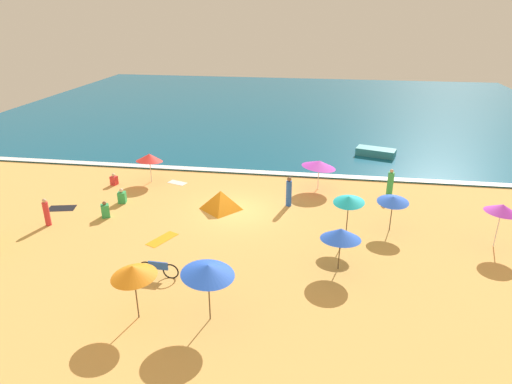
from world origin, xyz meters
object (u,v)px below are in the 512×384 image
beach_umbrella_0 (349,199)px  beach_umbrella_5 (341,234)px  beachgoer_4 (47,213)px  beach_umbrella_3 (319,164)px  beach_umbrella_6 (393,199)px  beach_tent (221,200)px  beachgoer_0 (390,183)px  beachgoer_1 (122,197)px  parked_bicycle (158,269)px  beachgoer_5 (289,192)px  beach_umbrella_8 (502,208)px  beach_umbrella_1 (133,271)px  small_boat_0 (376,152)px  beach_umbrella_4 (208,270)px  beachgoer_2 (114,180)px  beachgoer_3 (105,210)px  beach_umbrella_2 (149,158)px

beach_umbrella_0 → beach_umbrella_5: size_ratio=1.17×
beach_umbrella_5 → beachgoer_4: beach_umbrella_5 is taller
beach_umbrella_0 → beach_umbrella_3: bearing=103.5°
beach_umbrella_6 → beach_tent: 9.37m
beachgoer_0 → beachgoer_1: (-15.74, -3.62, -0.39)m
beach_umbrella_3 → parked_bicycle: bearing=-120.3°
beachgoer_5 → beach_umbrella_8: bearing=-17.8°
beach_umbrella_1 → beach_umbrella_3: size_ratio=0.83×
beach_umbrella_0 → beach_umbrella_3: 6.65m
beach_tent → small_boat_0: 14.76m
beach_umbrella_8 → beach_umbrella_5: bearing=-157.0°
beach_umbrella_1 → beach_umbrella_4: size_ratio=0.96×
beach_umbrella_1 → beach_umbrella_6: size_ratio=1.20×
beach_umbrella_5 → beachgoer_2: (-14.25, 8.02, -1.42)m
beachgoer_3 → parked_bicycle: bearing=-46.4°
beach_umbrella_2 → beach_umbrella_4: (7.29, -13.09, 0.47)m
beach_umbrella_3 → beach_umbrella_4: 14.00m
beach_umbrella_6 → small_boat_0: 12.43m
beach_umbrella_8 → beach_tent: size_ratio=1.15×
beach_umbrella_8 → beachgoer_0: bearing=126.0°
beach_umbrella_1 → beachgoer_0: (10.67, 13.50, -1.25)m
beach_umbrella_8 → beachgoer_5: (-10.23, 3.28, -1.18)m
beach_umbrella_4 → beach_umbrella_6: beach_umbrella_4 is taller
beach_umbrella_4 → beach_umbrella_6: (7.46, 8.39, -0.40)m
beach_umbrella_8 → parked_bicycle: 15.98m
beach_umbrella_0 → beach_umbrella_4: size_ratio=0.98×
beach_umbrella_3 → beach_umbrella_8: (8.60, -6.15, 0.36)m
beachgoer_5 → beach_umbrella_1: bearing=-113.1°
beach_umbrella_0 → beach_umbrella_1: bearing=-136.8°
beach_umbrella_6 → beachgoer_4: beach_umbrella_6 is taller
beach_umbrella_3 → beachgoer_4: (-14.02, -7.30, -0.94)m
beach_umbrella_6 → beachgoer_3: (-15.28, -0.79, -1.34)m
beach_umbrella_0 → beach_umbrella_8: 7.07m
beachgoer_0 → beachgoer_5: bearing=-157.0°
beach_tent → beachgoer_0: 10.42m
beachgoer_2 → beachgoer_3: size_ratio=0.84×
beachgoer_2 → small_boat_0: bearing=26.2°
beachgoer_0 → beachgoer_5: size_ratio=0.94×
beach_umbrella_1 → small_boat_0: bearing=63.4°
parked_bicycle → beachgoer_2: size_ratio=2.31×
parked_bicycle → beach_umbrella_5: bearing=13.2°
beach_umbrella_1 → beachgoer_3: size_ratio=2.51×
beach_umbrella_1 → beachgoer_4: bearing=139.8°
beach_umbrella_5 → parked_bicycle: beach_umbrella_5 is taller
beach_umbrella_0 → parked_bicycle: (-8.05, -4.66, -1.76)m
beach_umbrella_0 → beachgoer_5: beach_umbrella_0 is taller
beach_umbrella_4 → beachgoer_4: beach_umbrella_4 is taller
beach_umbrella_2 → beachgoer_0: 15.31m
beach_umbrella_1 → parked_bicycle: (-0.20, 2.71, -1.64)m
beachgoer_1 → small_boat_0: (15.60, 11.16, 0.00)m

